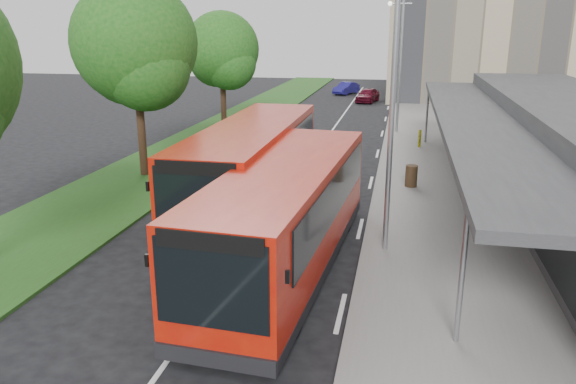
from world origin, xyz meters
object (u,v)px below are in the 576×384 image
(tree_mid, at_px, (136,51))
(bus_second, at_px, (252,167))
(bollard, at_px, (420,138))
(car_near, at_px, (368,95))
(litter_bin, at_px, (411,176))
(car_far, at_px, (346,88))
(tree_far, at_px, (222,54))
(lamp_post_far, at_px, (399,59))
(lamp_post_near, at_px, (390,98))
(bus_main, at_px, (287,216))

(tree_mid, relative_size, bus_second, 0.76)
(bollard, xyz_separation_m, car_near, (-4.19, 19.83, 0.01))
(litter_bin, xyz_separation_m, car_far, (-6.22, 33.99, -0.01))
(tree_far, height_order, lamp_post_far, lamp_post_far)
(bollard, bearing_deg, lamp_post_far, 107.46)
(car_near, bearing_deg, lamp_post_near, -74.14)
(tree_mid, relative_size, lamp_post_far, 1.09)
(tree_far, bearing_deg, bus_main, -67.69)
(tree_far, height_order, car_far, tree_far)
(lamp_post_near, xyz_separation_m, car_far, (-5.31, 41.20, -4.12))
(lamp_post_near, bearing_deg, tree_mid, 147.64)
(tree_mid, xyz_separation_m, car_far, (5.81, 34.15, -5.01))
(tree_mid, bearing_deg, lamp_post_far, 49.32)
(bollard, bearing_deg, litter_bin, -93.52)
(lamp_post_far, height_order, car_far, lamp_post_far)
(tree_far, xyz_separation_m, bus_main, (8.52, -20.76, -3.35))
(tree_far, height_order, litter_bin, tree_far)
(tree_far, xyz_separation_m, bus_second, (6.20, -15.87, -3.25))
(bus_second, distance_m, bollard, 13.90)
(bus_main, relative_size, litter_bin, 12.12)
(bus_main, relative_size, bus_second, 0.96)
(tree_far, xyz_separation_m, lamp_post_near, (11.13, -19.05, -0.20))
(lamp_post_near, bearing_deg, bus_second, 147.12)
(tree_far, distance_m, car_near, 18.80)
(bollard, distance_m, car_near, 20.27)
(litter_bin, height_order, car_near, car_near)
(lamp_post_near, relative_size, lamp_post_far, 1.00)
(litter_bin, height_order, bollard, bollard)
(bus_second, distance_m, car_near, 32.25)
(bus_main, distance_m, bus_second, 5.42)
(tree_mid, height_order, lamp_post_far, tree_mid)
(bus_main, distance_m, bollard, 17.71)
(bus_main, distance_m, car_far, 43.01)
(lamp_post_near, xyz_separation_m, lamp_post_far, (0.00, 20.00, 0.00))
(tree_far, relative_size, lamp_post_near, 0.95)
(bus_second, distance_m, car_far, 38.03)
(lamp_post_near, distance_m, bus_main, 4.43)
(tree_mid, height_order, car_far, tree_mid)
(tree_mid, height_order, lamp_post_near, tree_mid)
(tree_far, height_order, bus_second, tree_far)
(tree_mid, relative_size, car_near, 2.29)
(lamp_post_near, relative_size, litter_bin, 8.81)
(lamp_post_far, height_order, litter_bin, lamp_post_far)
(lamp_post_far, bearing_deg, lamp_post_near, -90.00)
(bus_main, relative_size, bollard, 11.36)
(tree_far, xyz_separation_m, lamp_post_far, (11.13, 0.95, -0.20))
(litter_bin, bearing_deg, lamp_post_near, -97.13)
(tree_far, bearing_deg, car_far, 75.29)
(tree_far, distance_m, bus_main, 22.69)
(bus_second, xyz_separation_m, car_far, (-0.39, 38.01, -1.07))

